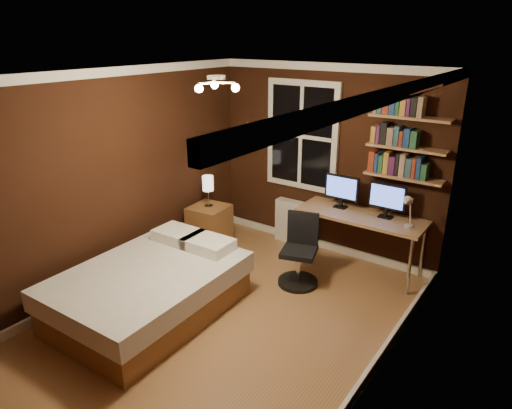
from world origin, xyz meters
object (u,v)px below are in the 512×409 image
Objects in this scene: radiator at (290,221)px; desk_lamp at (409,211)px; bed at (151,289)px; nightstand at (210,227)px; bedside_lamp at (208,191)px; desk at (361,219)px; monitor_right at (387,201)px; monitor_left at (342,192)px; office_chair at (299,259)px.

radiator is 1.88m from desk_lamp.
bed is 3.24× the size of nightstand.
bedside_lamp is 0.28× the size of desk.
monitor_right reaches higher than bed.
monitor_right is at bearing 0.00° from monitor_left.
nightstand is 1.89m from monitor_left.
office_chair is at bearing -53.28° from radiator.
radiator is (0.82, 0.80, 0.01)m from nightstand.
monitor_left is at bearing 165.99° from desk.
monitor_right reaches higher than desk.
desk is 0.42m from monitor_left.
monitor_right is 0.38m from desk_lamp.
office_chair reaches higher than bed.
bedside_lamp is 1.78m from monitor_left.
office_chair is (0.98, 1.46, 0.04)m from bed.
office_chair reaches higher than nightstand.
nightstand is 0.70× the size of office_chair.
monitor_right is (1.41, -0.12, 0.65)m from radiator.
bedside_lamp is 1.61m from office_chair.
bed is 2.62m from monitor_left.
office_chair is at bearing -5.12° from bedside_lamp.
nightstand is at bearing -135.69° from radiator.
bedside_lamp is (0.00, 0.00, 0.52)m from nightstand.
radiator is (0.82, 0.80, -0.51)m from bedside_lamp.
desk is 0.93m from office_chair.
monitor_right is at bearing 15.87° from desk.
monitor_right is (2.23, 0.68, 0.65)m from nightstand.
office_chair is at bearing -98.11° from monitor_left.
bed is 4.39× the size of monitor_right.
nightstand is at bearing -157.47° from monitor_left.
bedside_lamp is at bearing 158.04° from office_chair.
bed is at bearing -133.96° from desk_lamp.
bed is 1.26× the size of desk.
monitor_left is 0.93m from desk_lamp.
desk is 3.50× the size of monitor_left.
bed is at bearing -140.59° from office_chair.
monitor_left is 1.05m from office_chair.
monitor_left is (1.09, 2.28, 0.68)m from bed.
desk is at bearing -10.09° from radiator.
desk is at bearing 12.07° from nightstand.
office_chair is at bearing -130.88° from monitor_right.
nightstand is at bearing 158.04° from office_chair.
bedside_lamp is 2.33m from monitor_right.
monitor_left and monitor_right have the same top height.
desk_lamp is (0.91, -0.20, 0.01)m from monitor_left.
monitor_left is at bearing 180.00° from monitor_right.
radiator is at bearing 169.91° from desk.
nightstand is at bearing 0.00° from bedside_lamp.
bedside_lamp is 0.70× the size of radiator.
desk_lamp is at bearing -10.48° from radiator.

